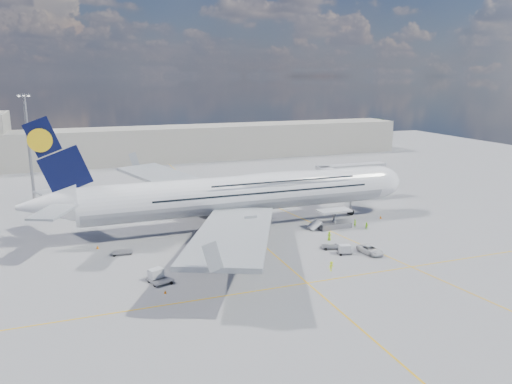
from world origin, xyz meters
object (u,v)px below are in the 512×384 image
object	(u,v)px
catering_truck_inner	(164,194)
catering_truck_outer	(124,192)
cargo_loader	(333,222)
cone_wing_left_outer	(186,206)
crew_wing	(237,242)
dolly_back	(122,252)
dolly_row_b	(156,274)
crew_nose	(355,223)
dolly_row_a	(163,282)
dolly_row_c	(234,251)
cone_nose	(381,217)
dolly_nose_near	(345,249)
crew_loader	(367,226)
crew_tug	(331,266)
service_van	(370,250)
dolly_nose_far	(331,246)
baggage_tug	(223,248)
light_mast	(29,148)
jet_bridge	(345,173)
cone_wing_right_inner	(265,248)
cone_wing_right_outer	(165,292)
crew_van	(329,236)
airliner	(242,193)
cone_wing_left_inner	(157,208)
cone_tail	(97,247)

from	to	relation	value
catering_truck_inner	catering_truck_outer	bearing A→B (deg)	123.50
cargo_loader	cone_wing_left_outer	world-z (taller)	cargo_loader
crew_wing	dolly_back	bearing A→B (deg)	92.64
dolly_row_b	crew_nose	xyz separation A→B (m)	(41.63, 13.00, -0.14)
dolly_row_a	cargo_loader	bearing A→B (deg)	4.14
dolly_row_c	cone_nose	distance (m)	37.94
dolly_nose_near	cone_nose	size ratio (longest dim) A/B	4.78
catering_truck_outer	crew_loader	world-z (taller)	catering_truck_outer
dolly_nose_near	crew_tug	size ratio (longest dim) A/B	1.76
dolly_row_c	service_van	bearing A→B (deg)	6.07
dolly_nose_near	crew_loader	xyz separation A→B (m)	(11.10, 10.62, -0.12)
dolly_row_a	dolly_row_b	world-z (taller)	dolly_row_b
dolly_back	dolly_nose_far	xyz separation A→B (m)	(34.54, -9.70, 0.00)
dolly_row_c	cone_nose	xyz separation A→B (m)	(36.21, 11.30, -0.73)
cargo_loader	dolly_nose_far	distance (m)	12.59
cargo_loader	dolly_back	distance (m)	40.93
baggage_tug	crew_nose	size ratio (longest dim) A/B	1.74
dolly_back	crew_loader	xyz separation A→B (m)	(46.45, -2.40, 0.37)
dolly_back	dolly_row_c	bearing A→B (deg)	-19.70
light_mast	dolly_nose_far	size ratio (longest dim) A/B	6.79
dolly_row_c	baggage_tug	bearing A→B (deg)	130.60
crew_nose	dolly_row_b	bearing A→B (deg)	179.48
light_mast	baggage_tug	world-z (taller)	light_mast
catering_truck_outer	cone_nose	world-z (taller)	catering_truck_outer
dolly_row_b	dolly_nose_far	world-z (taller)	dolly_row_b
dolly_row_c	cone_wing_left_outer	xyz separation A→B (m)	(-0.49, 35.01, -0.75)
jet_bridge	cone_wing_right_inner	xyz separation A→B (m)	(-30.48, -25.63, -6.56)
light_mast	crew_tug	xyz separation A→B (m)	(45.46, -62.20, -12.40)
catering_truck_inner	crew_loader	bearing A→B (deg)	-61.92
catering_truck_inner	catering_truck_outer	distance (m)	11.39
dolly_row_c	cone_wing_right_outer	world-z (taller)	dolly_row_c
crew_van	cone_nose	xyz separation A→B (m)	(17.24, 9.16, -0.58)
cone_nose	cone_wing_left_outer	bearing A→B (deg)	147.14
dolly_row_a	dolly_nose_far	bearing A→B (deg)	-9.81
crew_nose	cargo_loader	bearing A→B (deg)	146.85
cargo_loader	dolly_row_b	distance (m)	39.90
jet_bridge	dolly_nose_far	bearing A→B (deg)	-123.83
dolly_back	crew_nose	world-z (taller)	crew_nose
jet_bridge	crew_loader	distance (m)	23.63
airliner	cone_wing_left_inner	size ratio (longest dim) A/B	135.28
dolly_row_b	crew_nose	size ratio (longest dim) A/B	1.96
jet_bridge	cone_wing_left_outer	world-z (taller)	jet_bridge
cone_wing_right_inner	airliner	bearing A→B (deg)	86.37
dolly_back	crew_van	size ratio (longest dim) A/B	2.00
crew_nose	cone_wing_left_outer	distance (m)	39.27
dolly_back	dolly_nose_near	bearing A→B (deg)	-15.59
dolly_row_b	catering_truck_inner	world-z (taller)	catering_truck_inner
cone_wing_right_inner	cone_tail	xyz separation A→B (m)	(-27.16, 10.81, 0.00)
crew_tug	cone_wing_right_inner	world-z (taller)	crew_tug
catering_truck_outer	dolly_back	bearing A→B (deg)	-92.90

